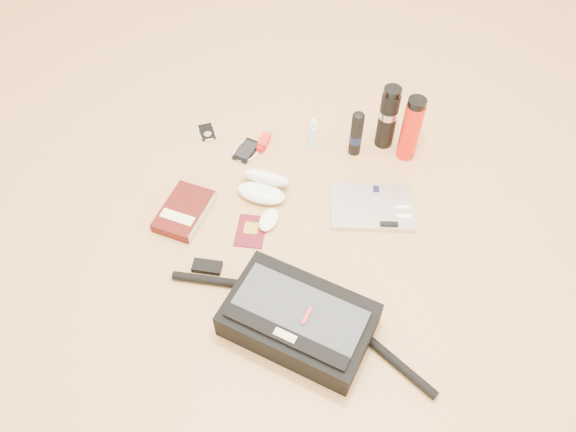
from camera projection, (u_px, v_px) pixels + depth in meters
The scene contains 14 objects.
ground at pixel (300, 241), 1.87m from camera, with size 4.00×4.00×0.00m, color tan.
messenger_bag at pixel (298, 319), 1.64m from camera, with size 0.81×0.42×0.12m.
laptop at pixel (372, 207), 1.95m from camera, with size 0.29×0.20×0.03m.
book at pixel (184, 211), 1.92m from camera, with size 0.20×0.25×0.04m.
passport at pixel (251, 231), 1.89m from camera, with size 0.10×0.14×0.01m.
mouse at pixel (269, 220), 1.91m from camera, with size 0.09×0.12×0.03m.
sunglasses_case at pixel (264, 186), 1.97m from camera, with size 0.21×0.18×0.10m.
ipod at pixel (207, 132), 2.18m from camera, with size 0.10×0.10×0.01m.
phone at pixel (247, 151), 2.11m from camera, with size 0.12×0.13×0.01m.
inhaler at pixel (264, 140), 2.13m from camera, with size 0.05×0.12×0.03m.
spray_bottle at pixel (313, 135), 2.09m from camera, with size 0.04×0.04×0.13m.
aerosol_can at pixel (356, 133), 2.04m from camera, with size 0.05×0.05×0.19m.
thermos_black at pixel (388, 117), 2.04m from camera, with size 0.08×0.08×0.26m.
thermos_red at pixel (411, 129), 2.01m from camera, with size 0.09×0.09×0.27m.
Camera 1 is at (0.02, -1.07, 1.54)m, focal length 35.00 mm.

